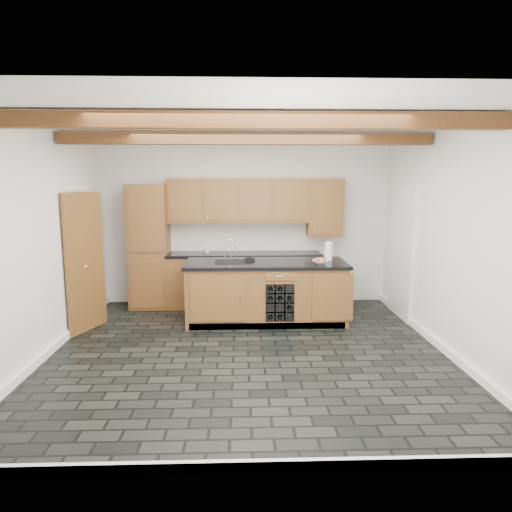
{
  "coord_description": "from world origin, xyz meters",
  "views": [
    {
      "loc": [
        -0.08,
        -5.57,
        2.13
      ],
      "look_at": [
        0.13,
        0.8,
        1.1
      ],
      "focal_mm": 32.0,
      "sensor_mm": 36.0,
      "label": 1
    }
  ],
  "objects": [
    {
      "name": "room_shell",
      "position": [
        -0.09,
        0.53,
        1.53
      ],
      "size": [
        5.01,
        5.0,
        5.0
      ],
      "color": "white",
      "rests_on": "ground"
    },
    {
      "name": "paper_towel",
      "position": [
        1.29,
        1.44,
        1.07
      ],
      "size": [
        0.12,
        0.12,
        0.28
      ],
      "primitive_type": "cylinder",
      "color": "white",
      "rests_on": "island"
    },
    {
      "name": "island",
      "position": [
        0.31,
        1.28,
        0.46
      ],
      "size": [
        2.48,
        0.96,
        0.93
      ],
      "color": "brown",
      "rests_on": "ground"
    },
    {
      "name": "faucet",
      "position": [
        -0.25,
        1.33,
        0.96
      ],
      "size": [
        0.45,
        0.4,
        0.34
      ],
      "color": "black",
      "rests_on": "island"
    },
    {
      "name": "fruit_cluster",
      "position": [
        1.1,
        1.1,
        0.99
      ],
      "size": [
        0.16,
        0.17,
        0.07
      ],
      "color": "#B7182C",
      "rests_on": "fruit_bowl"
    },
    {
      "name": "fruit_bowl",
      "position": [
        1.1,
        1.1,
        0.96
      ],
      "size": [
        0.26,
        0.26,
        0.05
      ],
      "primitive_type": "imported",
      "rotation": [
        0.0,
        0.0,
        0.18
      ],
      "color": "white",
      "rests_on": "island"
    },
    {
      "name": "ground",
      "position": [
        0.0,
        0.0,
        0.0
      ],
      "size": [
        5.0,
        5.0,
        0.0
      ],
      "primitive_type": "plane",
      "color": "black",
      "rests_on": "ground"
    },
    {
      "name": "kitchen_scale",
      "position": [
        0.05,
        1.4,
        0.95
      ],
      "size": [
        0.17,
        0.11,
        0.05
      ],
      "rotation": [
        0.0,
        0.0,
        0.04
      ],
      "color": "black",
      "rests_on": "island"
    },
    {
      "name": "mug",
      "position": [
        -0.67,
        2.18,
        0.98
      ],
      "size": [
        0.15,
        0.15,
        0.11
      ],
      "primitive_type": "imported",
      "rotation": [
        0.0,
        0.0,
        -0.42
      ],
      "color": "white",
      "rests_on": "back_cabinetry"
    },
    {
      "name": "back_cabinetry",
      "position": [
        -0.38,
        2.24,
        0.98
      ],
      "size": [
        3.65,
        0.62,
        2.2
      ],
      "color": "brown",
      "rests_on": "ground"
    }
  ]
}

